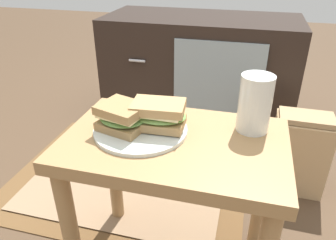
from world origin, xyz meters
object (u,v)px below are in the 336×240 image
at_px(plate, 141,130).
at_px(paper_bag, 299,153).
at_px(beer_glass, 255,104).
at_px(sandwich_back, 158,115).
at_px(tv_cabinet, 200,73).
at_px(sandwich_front, 122,118).

relative_size(plate, paper_bag, 0.73).
bearing_deg(beer_glass, sandwich_back, -163.85).
relative_size(sandwich_back, paper_bag, 0.44).
bearing_deg(sandwich_back, paper_bag, 46.50).
height_order(tv_cabinet, plate, tv_cabinet).
distance_m(tv_cabinet, sandwich_front, 0.98).
bearing_deg(plate, beer_glass, 16.89).
distance_m(plate, sandwich_front, 0.06).
bearing_deg(tv_cabinet, sandwich_front, -92.62).
relative_size(tv_cabinet, sandwich_back, 6.58).
relative_size(plate, sandwich_front, 1.69).
xyz_separation_m(plate, sandwich_back, (0.04, 0.02, 0.04)).
height_order(sandwich_front, beer_glass, beer_glass).
bearing_deg(paper_bag, tv_cabinet, 136.62).
height_order(sandwich_back, paper_bag, sandwich_back).
height_order(tv_cabinet, paper_bag, tv_cabinet).
xyz_separation_m(sandwich_front, beer_glass, (0.32, 0.10, 0.03)).
relative_size(sandwich_front, sandwich_back, 0.98).
xyz_separation_m(plate, paper_bag, (0.48, 0.48, -0.30)).
bearing_deg(sandwich_front, plate, 20.77).
xyz_separation_m(plate, beer_glass, (0.28, 0.08, 0.07)).
xyz_separation_m(tv_cabinet, sandwich_front, (-0.04, -0.95, 0.21)).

